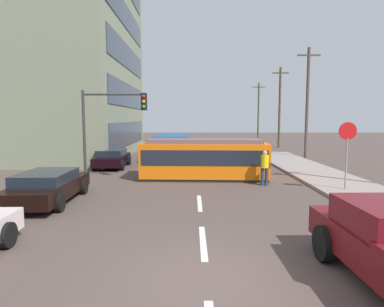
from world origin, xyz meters
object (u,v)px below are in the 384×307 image
at_px(parked_sedan_far, 112,158).
at_px(traffic_light_mast, 110,117).
at_px(pedestrian_crossing, 264,166).
at_px(stop_sign, 347,141).
at_px(city_bus, 172,146).
at_px(utility_pole_far, 279,106).
at_px(streetcar_tram, 204,158).
at_px(parked_sedan_mid, 47,186).
at_px(utility_pole_mid, 307,101).
at_px(utility_pole_distant, 258,111).

xyz_separation_m(parked_sedan_far, traffic_light_mast, (1.18, -5.01, 2.61)).
xyz_separation_m(pedestrian_crossing, stop_sign, (3.17, -1.45, 1.25)).
bearing_deg(city_bus, utility_pole_far, 45.66).
bearing_deg(utility_pole_far, streetcar_tram, -115.03).
xyz_separation_m(streetcar_tram, city_bus, (-2.12, 7.73, 0.02)).
xyz_separation_m(parked_sedan_mid, utility_pole_far, (14.96, 24.05, 3.88)).
height_order(parked_sedan_mid, parked_sedan_far, same).
xyz_separation_m(stop_sign, utility_pole_mid, (2.59, 12.73, 2.36)).
bearing_deg(parked_sedan_mid, city_bus, 72.72).
bearing_deg(traffic_light_mast, parked_sedan_mid, -109.80).
height_order(city_bus, utility_pole_far, utility_pole_far).
relative_size(city_bus, traffic_light_mast, 1.17).
xyz_separation_m(streetcar_tram, traffic_light_mast, (-4.65, -1.05, 2.14)).
relative_size(parked_sedan_far, stop_sign, 1.44).
distance_m(streetcar_tram, utility_pole_distant, 31.96).
bearing_deg(streetcar_tram, traffic_light_mast, -167.27).
bearing_deg(parked_sedan_mid, parked_sedan_far, 88.26).
bearing_deg(parked_sedan_far, utility_pole_distant, 61.07).
bearing_deg(parked_sedan_mid, pedestrian_crossing, 19.91).
relative_size(city_bus, parked_sedan_mid, 1.15).
relative_size(pedestrian_crossing, utility_pole_mid, 0.19).
xyz_separation_m(city_bus, pedestrian_crossing, (4.91, -9.60, -0.16)).
relative_size(pedestrian_crossing, utility_pole_far, 0.19).
height_order(pedestrian_crossing, parked_sedan_far, pedestrian_crossing).
distance_m(streetcar_tram, parked_sedan_mid, 7.97).
bearing_deg(pedestrian_crossing, utility_pole_distant, 79.41).
bearing_deg(parked_sedan_far, utility_pole_mid, 20.70).
relative_size(parked_sedan_mid, parked_sedan_far, 1.12).
distance_m(city_bus, parked_sedan_mid, 13.44).
relative_size(parked_sedan_mid, stop_sign, 1.60).
xyz_separation_m(parked_sedan_mid, utility_pole_mid, (14.67, 14.50, 3.93)).
height_order(streetcar_tram, stop_sign, stop_sign).
height_order(parked_sedan_mid, stop_sign, stop_sign).
bearing_deg(stop_sign, parked_sedan_mid, -171.64).
bearing_deg(traffic_light_mast, utility_pole_far, 55.98).
bearing_deg(streetcar_tram, parked_sedan_far, 145.82).
xyz_separation_m(parked_sedan_mid, utility_pole_distant, (14.96, 35.64, 3.67)).
relative_size(streetcar_tram, parked_sedan_mid, 1.44).
distance_m(pedestrian_crossing, parked_sedan_far, 10.42).
xyz_separation_m(city_bus, utility_pole_distant, (10.97, 22.82, 3.19)).
bearing_deg(utility_pole_mid, traffic_light_mast, -141.65).
height_order(city_bus, traffic_light_mast, traffic_light_mast).
bearing_deg(city_bus, streetcar_tram, -74.66).
height_order(utility_pole_mid, utility_pole_distant, utility_pole_mid).
distance_m(pedestrian_crossing, utility_pole_distant, 33.15).
distance_m(stop_sign, traffic_light_mast, 10.91).
xyz_separation_m(utility_pole_mid, utility_pole_distant, (0.29, 21.14, -0.26)).
xyz_separation_m(city_bus, utility_pole_far, (10.97, 11.22, 3.40)).
relative_size(parked_sedan_mid, traffic_light_mast, 1.02).
distance_m(parked_sedan_mid, utility_pole_mid, 21.00).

